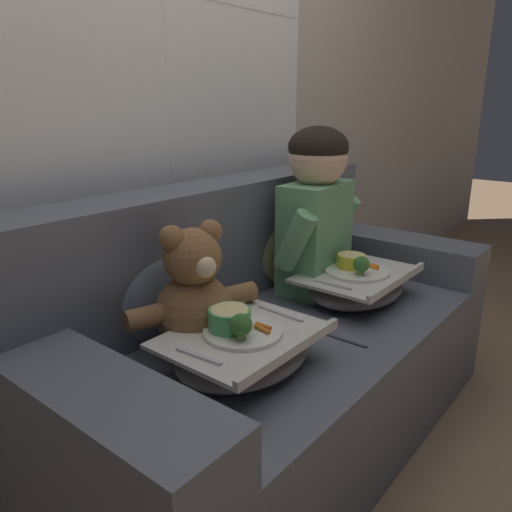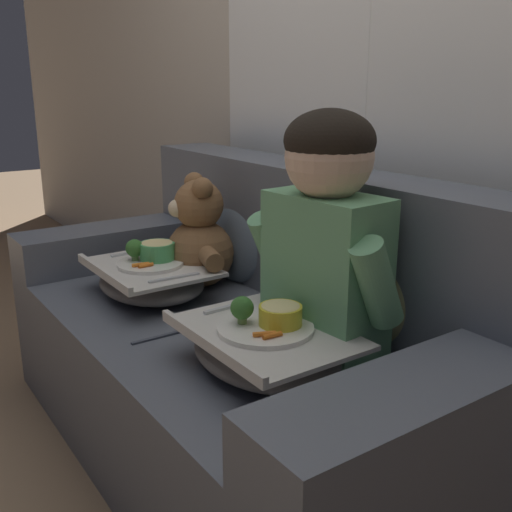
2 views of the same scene
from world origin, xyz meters
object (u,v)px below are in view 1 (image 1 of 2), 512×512
(child_figure, at_px, (317,203))
(teddy_bear, at_px, (195,298))
(lap_tray_child, at_px, (356,284))
(lap_tray_teddy, at_px, (243,348))
(throw_pillow_behind_child, at_px, (281,238))
(throw_pillow_behind_teddy, at_px, (157,281))
(couch, at_px, (268,348))

(child_figure, distance_m, teddy_bear, 0.68)
(lap_tray_child, distance_m, lap_tray_teddy, 0.66)
(teddy_bear, relative_size, lap_tray_child, 0.93)
(lap_tray_child, xyz_separation_m, lap_tray_teddy, (-0.66, 0.00, 0.00))
(child_figure, relative_size, teddy_bear, 1.50)
(lap_tray_teddy, bearing_deg, throw_pillow_behind_child, 28.16)
(teddy_bear, bearing_deg, lap_tray_child, -15.61)
(throw_pillow_behind_teddy, bearing_deg, lap_tray_teddy, -90.24)
(throw_pillow_behind_child, height_order, lap_tray_child, throw_pillow_behind_child)
(throw_pillow_behind_teddy, bearing_deg, teddy_bear, -90.52)
(lap_tray_child, bearing_deg, couch, 153.13)
(throw_pillow_behind_child, height_order, teddy_bear, teddy_bear)
(couch, distance_m, teddy_bear, 0.44)
(throw_pillow_behind_teddy, xyz_separation_m, child_figure, (0.66, -0.16, 0.17))
(child_figure, height_order, lap_tray_teddy, child_figure)
(couch, xyz_separation_m, lap_tray_child, (0.33, -0.17, 0.19))
(teddy_bear, distance_m, lap_tray_child, 0.69)
(throw_pillow_behind_teddy, bearing_deg, lap_tray_child, -28.26)
(couch, relative_size, throw_pillow_behind_teddy, 4.45)
(couch, height_order, teddy_bear, couch)
(throw_pillow_behind_child, distance_m, lap_tray_child, 0.37)
(couch, xyz_separation_m, throw_pillow_behind_child, (0.33, 0.19, 0.31))
(throw_pillow_behind_teddy, relative_size, lap_tray_teddy, 0.90)
(teddy_bear, bearing_deg, child_figure, 0.36)
(lap_tray_child, bearing_deg, lap_tray_teddy, 179.95)
(throw_pillow_behind_child, height_order, lap_tray_teddy, throw_pillow_behind_child)
(lap_tray_child, bearing_deg, child_figure, 89.94)
(child_figure, height_order, teddy_bear, child_figure)
(child_figure, height_order, lap_tray_child, child_figure)
(child_figure, bearing_deg, couch, -176.23)
(throw_pillow_behind_child, relative_size, child_figure, 0.62)
(child_figure, bearing_deg, throw_pillow_behind_teddy, 165.90)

